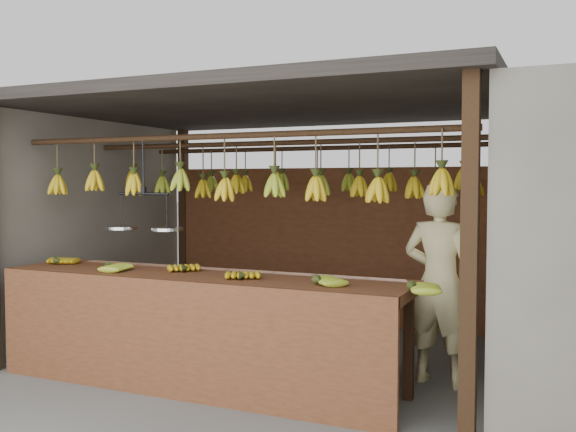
% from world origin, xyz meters
% --- Properties ---
extents(ground, '(80.00, 80.00, 0.00)m').
position_xyz_m(ground, '(0.00, 0.00, 0.00)').
color(ground, '#5B5B57').
extents(stall, '(4.30, 3.30, 2.40)m').
position_xyz_m(stall, '(0.00, 0.33, 1.97)').
color(stall, black).
rests_on(stall, ground).
extents(counter, '(3.58, 0.78, 0.96)m').
position_xyz_m(counter, '(-0.13, -1.23, 0.70)').
color(counter, brown).
rests_on(counter, ground).
extents(hanging_bananas, '(3.64, 2.24, 0.40)m').
position_xyz_m(hanging_bananas, '(0.01, 0.01, 1.61)').
color(hanging_bananas, gold).
rests_on(hanging_bananas, ground).
extents(balance_scale, '(0.71, 0.29, 0.78)m').
position_xyz_m(balance_scale, '(-0.76, -1.00, 1.28)').
color(balance_scale, black).
rests_on(balance_scale, ground).
extents(vendor, '(0.66, 0.50, 1.65)m').
position_xyz_m(vendor, '(1.60, -0.29, 0.82)').
color(vendor, beige).
rests_on(vendor, ground).
extents(bag_bundles, '(0.08, 0.26, 1.24)m').
position_xyz_m(bag_bundles, '(1.94, 1.35, 0.97)').
color(bag_bundles, yellow).
rests_on(bag_bundles, ground).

